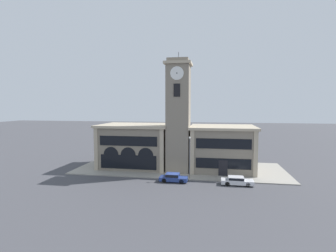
# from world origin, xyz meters

# --- Properties ---
(ground_plane) EXTENTS (300.00, 300.00, 0.00)m
(ground_plane) POSITION_xyz_m (0.00, 0.00, 0.00)
(ground_plane) COLOR #424247
(sidewalk_kerb) EXTENTS (38.34, 14.76, 0.15)m
(sidewalk_kerb) POSITION_xyz_m (0.00, 7.38, 0.07)
(sidewalk_kerb) COLOR gray
(sidewalk_kerb) RESTS_ON ground_plane
(clock_tower) EXTENTS (4.70, 4.70, 21.27)m
(clock_tower) POSITION_xyz_m (-0.00, 5.13, 10.10)
(clock_tower) COLOR gray
(clock_tower) RESTS_ON ground_plane
(town_hall_left_wing) EXTENTS (13.57, 10.33, 8.31)m
(town_hall_left_wing) POSITION_xyz_m (-8.73, 7.92, 4.18)
(town_hall_left_wing) COLOR gray
(town_hall_left_wing) RESTS_ON ground_plane
(town_hall_right_wing) EXTENTS (11.81, 10.33, 8.19)m
(town_hall_right_wing) POSITION_xyz_m (7.85, 7.92, 4.12)
(town_hall_right_wing) COLOR gray
(town_hall_right_wing) RESTS_ON ground_plane
(parked_car_near) EXTENTS (4.38, 1.91, 1.31)m
(parked_car_near) POSITION_xyz_m (0.05, -1.22, 0.69)
(parked_car_near) COLOR navy
(parked_car_near) RESTS_ON ground_plane
(parked_car_mid) EXTENTS (4.80, 1.96, 1.25)m
(parked_car_mid) POSITION_xyz_m (9.74, -1.22, 0.67)
(parked_car_mid) COLOR silver
(parked_car_mid) RESTS_ON ground_plane
(street_lamp) EXTENTS (0.36, 0.36, 6.79)m
(street_lamp) POSITION_xyz_m (2.44, 0.74, 4.50)
(street_lamp) COLOR #4C4C51
(street_lamp) RESTS_ON sidewalk_kerb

